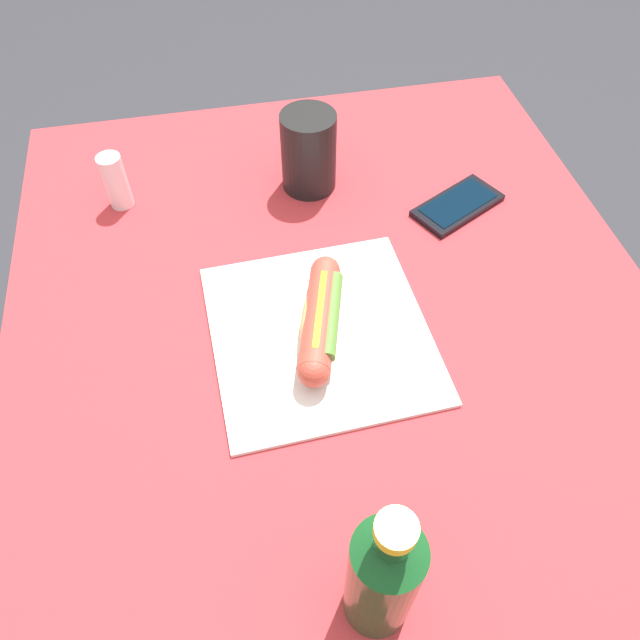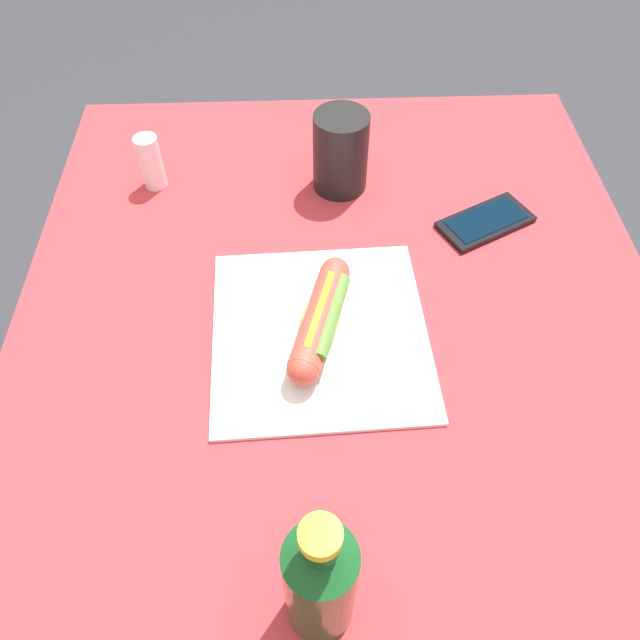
% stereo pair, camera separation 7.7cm
% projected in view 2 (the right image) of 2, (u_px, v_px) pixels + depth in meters
% --- Properties ---
extents(ground_plane, '(6.00, 6.00, 0.00)m').
position_uv_depth(ground_plane, '(335.00, 558.00, 1.33)').
color(ground_plane, '#2D2D33').
rests_on(ground_plane, ground).
extents(dining_table, '(1.22, 0.88, 0.73)m').
position_uv_depth(dining_table, '(343.00, 424.00, 0.85)').
color(dining_table, brown).
rests_on(dining_table, ground).
extents(paper_wrapper, '(0.30, 0.29, 0.01)m').
position_uv_depth(paper_wrapper, '(320.00, 333.00, 0.79)').
color(paper_wrapper, silver).
rests_on(paper_wrapper, dining_table).
extents(hot_dog, '(0.19, 0.09, 0.05)m').
position_uv_depth(hot_dog, '(321.00, 319.00, 0.77)').
color(hot_dog, tan).
rests_on(hot_dog, paper_wrapper).
extents(cell_phone, '(0.13, 0.16, 0.01)m').
position_uv_depth(cell_phone, '(485.00, 222.00, 0.92)').
color(cell_phone, black).
rests_on(cell_phone, dining_table).
extents(soda_bottle, '(0.06, 0.06, 0.21)m').
position_uv_depth(soda_bottle, '(320.00, 581.00, 0.52)').
color(soda_bottle, '#14471E').
rests_on(soda_bottle, dining_table).
extents(drinking_cup, '(0.09, 0.09, 0.13)m').
position_uv_depth(drinking_cup, '(341.00, 152.00, 0.93)').
color(drinking_cup, black).
rests_on(drinking_cup, dining_table).
extents(salt_shaker, '(0.04, 0.04, 0.09)m').
position_uv_depth(salt_shaker, '(151.00, 162.00, 0.95)').
color(salt_shaker, silver).
rests_on(salt_shaker, dining_table).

